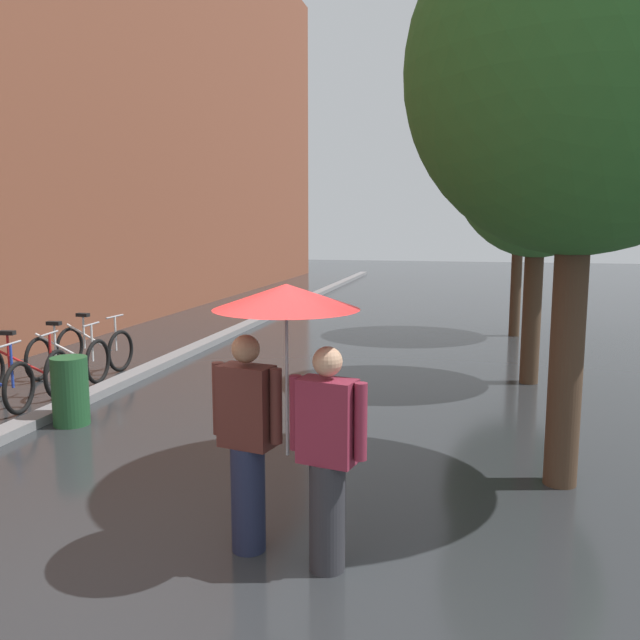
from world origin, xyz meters
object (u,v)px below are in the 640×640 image
(street_tree_0, at_px, (582,72))
(parked_bicycle_3, at_px, (95,348))
(street_tree_2, at_px, (521,167))
(parked_bicycle_2, at_px, (68,359))
(street_tree_1, at_px, (539,158))
(parked_bicycle_1, at_px, (23,371))
(litter_bin, at_px, (70,391))
(couple_under_umbrella, at_px, (286,384))

(street_tree_0, bearing_deg, parked_bicycle_3, 154.15)
(street_tree_2, relative_size, parked_bicycle_3, 4.71)
(parked_bicycle_2, height_order, parked_bicycle_3, same)
(street_tree_1, relative_size, parked_bicycle_1, 4.29)
(street_tree_1, bearing_deg, parked_bicycle_2, -167.19)
(parked_bicycle_1, xyz_separation_m, parked_bicycle_2, (0.09, 0.93, 0.00))
(parked_bicycle_1, relative_size, parked_bicycle_2, 1.05)
(street_tree_2, bearing_deg, parked_bicycle_1, -135.78)
(street_tree_1, height_order, parked_bicycle_1, street_tree_1)
(parked_bicycle_3, bearing_deg, street_tree_0, -25.85)
(litter_bin, bearing_deg, street_tree_2, 54.36)
(street_tree_2, relative_size, couple_under_umbrella, 2.60)
(parked_bicycle_1, bearing_deg, couple_under_umbrella, -35.67)
(couple_under_umbrella, bearing_deg, street_tree_2, 78.14)
(street_tree_0, relative_size, couple_under_umbrella, 2.64)
(parked_bicycle_3, bearing_deg, street_tree_1, 5.49)
(parked_bicycle_3, bearing_deg, street_tree_2, 35.57)
(parked_bicycle_1, xyz_separation_m, parked_bicycle_3, (-0.01, 1.84, 0.00))
(couple_under_umbrella, relative_size, litter_bin, 2.41)
(street_tree_0, distance_m, couple_under_umbrella, 3.80)
(street_tree_1, relative_size, litter_bin, 5.84)
(street_tree_2, relative_size, litter_bin, 6.28)
(parked_bicycle_3, relative_size, couple_under_umbrella, 0.55)
(street_tree_0, distance_m, parked_bicycle_3, 8.61)
(litter_bin, bearing_deg, street_tree_0, -6.02)
(couple_under_umbrella, bearing_deg, parked_bicycle_1, 144.33)
(litter_bin, bearing_deg, street_tree_1, 31.84)
(litter_bin, bearing_deg, parked_bicycle_2, 124.86)
(parked_bicycle_1, bearing_deg, parked_bicycle_3, 90.24)
(couple_under_umbrella, xyz_separation_m, litter_bin, (-3.51, 2.55, -0.91))
(parked_bicycle_1, bearing_deg, street_tree_0, -12.73)
(street_tree_1, height_order, parked_bicycle_3, street_tree_1)
(parked_bicycle_2, bearing_deg, litter_bin, -55.14)
(street_tree_1, distance_m, parked_bicycle_3, 7.80)
(parked_bicycle_2, bearing_deg, parked_bicycle_3, 96.38)
(street_tree_0, relative_size, street_tree_2, 1.02)
(litter_bin, bearing_deg, couple_under_umbrella, -35.95)
(street_tree_0, xyz_separation_m, parked_bicycle_2, (-7.01, 2.53, -3.41))
(street_tree_1, xyz_separation_m, parked_bicycle_1, (-7.14, -2.53, -3.06))
(street_tree_2, xyz_separation_m, litter_bin, (-5.72, -7.98, -3.25))
(parked_bicycle_2, distance_m, litter_bin, 2.36)
(street_tree_0, relative_size, litter_bin, 6.38)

